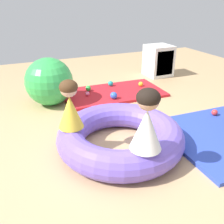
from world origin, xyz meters
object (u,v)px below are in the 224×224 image
object	(u,v)px
play_ball_red	(215,112)
child_in_yellow	(70,105)
play_ball_teal	(111,84)
play_ball_green	(88,88)
child_in_white	(147,121)
play_ball_pink	(87,94)
play_ball_yellow	(141,84)
play_ball_blue	(114,95)
storage_cube	(159,61)
exercise_ball_large	(49,82)
inflatable_cushion	(120,136)

from	to	relation	value
play_ball_red	child_in_yellow	bearing A→B (deg)	-179.61
play_ball_teal	play_ball_green	bearing A→B (deg)	-170.24
child_in_white	child_in_yellow	bearing A→B (deg)	-70.77
child_in_white	play_ball_pink	distance (m)	1.94
play_ball_yellow	play_ball_blue	world-z (taller)	play_ball_blue
play_ball_red	play_ball_pink	xyz separation A→B (m)	(-1.24, 1.27, -0.01)
child_in_yellow	play_ball_green	bearing A→B (deg)	-43.95
play_ball_pink	storage_cube	distance (m)	1.71
child_in_yellow	play_ball_red	size ratio (longest dim) A/B	6.08
play_ball_teal	storage_cube	size ratio (longest dim) A/B	0.15
play_ball_yellow	play_ball_teal	distance (m)	0.49
exercise_ball_large	storage_cube	size ratio (longest dim) A/B	1.17
child_in_white	play_ball_blue	world-z (taller)	child_in_white
child_in_yellow	play_ball_blue	size ratio (longest dim) A/B	4.54
play_ball_blue	play_ball_green	size ratio (longest dim) A/B	1.21
child_in_white	exercise_ball_large	size ratio (longest dim) A/B	0.79
child_in_yellow	play_ball_yellow	size ratio (longest dim) A/B	6.16
play_ball_green	storage_cube	xyz separation A→B (m)	(1.52, 0.36, 0.20)
storage_cube	inflatable_cushion	bearing A→B (deg)	-131.33
play_ball_yellow	storage_cube	bearing A→B (deg)	37.13
play_ball_red	play_ball_teal	size ratio (longest dim) A/B	0.91
inflatable_cushion	child_in_white	size ratio (longest dim) A/B	2.43
inflatable_cushion	child_in_yellow	bearing A→B (deg)	164.01
inflatable_cushion	play_ball_pink	bearing A→B (deg)	84.54
inflatable_cushion	play_ball_green	size ratio (longest dim) A/B	14.88
inflatable_cushion	play_ball_blue	world-z (taller)	inflatable_cushion
play_ball_red	play_ball_teal	bearing A→B (deg)	115.97
play_ball_blue	storage_cube	distance (m)	1.54
play_ball_red	play_ball_blue	distance (m)	1.37
child_in_white	play_ball_green	world-z (taller)	child_in_white
play_ball_blue	play_ball_red	bearing A→B (deg)	-47.28
child_in_yellow	play_ball_yellow	distance (m)	2.07
play_ball_green	play_ball_yellow	bearing A→B (deg)	-9.32
child_in_white	play_ball_teal	xyz separation A→B (m)	(0.62, 2.15, -0.45)
play_ball_yellow	storage_cube	xyz separation A→B (m)	(0.66, 0.50, 0.20)
exercise_ball_large	storage_cube	bearing A→B (deg)	14.44
child_in_white	play_ball_teal	world-z (taller)	child_in_white
exercise_ball_large	storage_cube	world-z (taller)	exercise_ball_large
play_ball_red	play_ball_green	bearing A→B (deg)	128.31
inflatable_cushion	play_ball_teal	distance (m)	1.79
play_ball_red	play_ball_blue	bearing A→B (deg)	132.72
child_in_yellow	storage_cube	size ratio (longest dim) A/B	0.83
play_ball_blue	play_ball_teal	distance (m)	0.56
play_ball_yellow	child_in_yellow	bearing A→B (deg)	-138.65
play_ball_red	play_ball_green	world-z (taller)	play_ball_green
play_ball_pink	play_ball_teal	bearing A→B (deg)	28.42
play_ball_pink	exercise_ball_large	xyz separation A→B (m)	(-0.54, 0.01, 0.26)
inflatable_cushion	storage_cube	distance (m)	2.63
child_in_yellow	storage_cube	distance (m)	2.87
inflatable_cushion	play_ball_teal	bearing A→B (deg)	69.60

